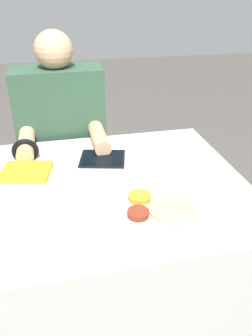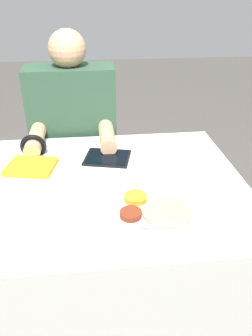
{
  "view_description": "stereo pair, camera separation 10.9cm",
  "coord_description": "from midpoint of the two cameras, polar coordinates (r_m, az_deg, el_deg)",
  "views": [
    {
      "loc": [
        -0.14,
        -1.0,
        1.38
      ],
      "look_at": [
        0.08,
        -0.01,
        0.8
      ],
      "focal_mm": 35.0,
      "sensor_mm": 36.0,
      "label": 1
    },
    {
      "loc": [
        -0.04,
        -1.02,
        1.38
      ],
      "look_at": [
        0.08,
        -0.01,
        0.8
      ],
      "focal_mm": 35.0,
      "sensor_mm": 36.0,
      "label": 2
    }
  ],
  "objects": [
    {
      "name": "dining_table",
      "position": [
        1.43,
        -5.48,
        -15.54
      ],
      "size": [
        1.03,
        0.84,
        0.74
      ],
      "color": "silver",
      "rests_on": "ground_plane"
    },
    {
      "name": "red_notebook",
      "position": [
        1.32,
        -19.28,
        -0.75
      ],
      "size": [
        0.21,
        0.18,
        0.02
      ],
      "color": "silver",
      "rests_on": "dining_table"
    },
    {
      "name": "thali_tray",
      "position": [
        1.05,
        2.28,
        -7.33
      ],
      "size": [
        0.29,
        0.29,
        0.03
      ],
      "color": "#B7BABF",
      "rests_on": "dining_table"
    },
    {
      "name": "ground_plane",
      "position": [
        1.71,
        -4.83,
        -24.4
      ],
      "size": [
        12.0,
        12.0,
        0.0
      ],
      "primitive_type": "plane",
      "color": "#4C4742"
    },
    {
      "name": "tablet_device",
      "position": [
        1.36,
        -6.41,
        1.59
      ],
      "size": [
        0.21,
        0.19,
        0.01
      ],
      "color": "black",
      "rests_on": "dining_table"
    },
    {
      "name": "person_diner",
      "position": [
        1.76,
        -12.34,
        1.06
      ],
      "size": [
        0.42,
        0.45,
        1.21
      ],
      "color": "black",
      "rests_on": "ground_plane"
    }
  ]
}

